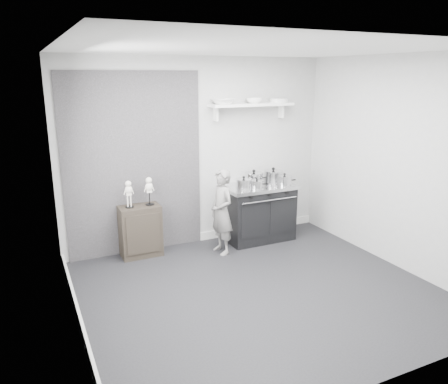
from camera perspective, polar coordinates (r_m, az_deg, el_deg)
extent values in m
plane|color=black|center=(5.25, 4.48, -12.75)|extent=(4.00, 4.00, 0.00)
cube|color=#A1A19F|center=(6.36, -3.34, 5.15)|extent=(4.00, 0.02, 2.70)
cube|color=#A1A19F|center=(3.40, 20.18, -4.72)|extent=(4.00, 0.02, 2.70)
cube|color=#A1A19F|center=(4.17, -19.76, -1.07)|extent=(0.02, 3.60, 2.70)
cube|color=#A1A19F|center=(6.01, 21.61, 3.51)|extent=(0.02, 3.60, 2.70)
cube|color=silver|center=(4.65, 5.19, 18.17)|extent=(4.00, 3.60, 0.02)
cube|color=black|center=(6.08, -11.63, 3.44)|extent=(1.90, 0.02, 2.50)
cube|color=silver|center=(7.09, 4.41, -4.60)|extent=(2.00, 0.03, 0.12)
cube|color=silver|center=(4.68, -18.05, -16.39)|extent=(0.03, 3.60, 0.12)
cube|color=white|center=(6.50, 3.69, 11.31)|extent=(1.30, 0.26, 0.04)
cube|color=white|center=(6.33, -1.08, 10.15)|extent=(0.03, 0.12, 0.20)
cube|color=white|center=(6.85, 7.48, 10.41)|extent=(0.03, 0.12, 0.20)
cube|color=black|center=(6.66, 4.49, -2.84)|extent=(1.00, 0.60, 0.80)
cube|color=silver|center=(6.54, 4.57, 0.69)|extent=(1.06, 0.64, 0.05)
cube|color=black|center=(6.29, 3.94, -3.72)|extent=(0.42, 0.02, 0.52)
cube|color=black|center=(6.53, 7.63, -3.12)|extent=(0.42, 0.02, 0.52)
cylinder|color=silver|center=(6.30, 6.03, -1.08)|extent=(0.90, 0.02, 0.02)
cylinder|color=black|center=(6.15, 3.58, -0.67)|extent=(0.04, 0.03, 0.04)
cylinder|color=black|center=(6.29, 5.98, -0.35)|extent=(0.04, 0.03, 0.04)
cylinder|color=black|center=(6.45, 8.26, -0.04)|extent=(0.04, 0.03, 0.04)
cube|color=black|center=(6.15, -10.86, -5.02)|extent=(0.55, 0.32, 0.72)
imported|color=slate|center=(6.06, -0.29, -2.62)|extent=(0.33, 0.47, 1.20)
cylinder|color=silver|center=(6.30, 2.59, 1.02)|extent=(0.23, 0.23, 0.13)
cylinder|color=silver|center=(6.28, 2.59, 1.67)|extent=(0.24, 0.24, 0.01)
sphere|color=black|center=(6.28, 2.60, 1.92)|extent=(0.04, 0.04, 0.04)
cylinder|color=black|center=(6.37, 3.82, 1.16)|extent=(0.10, 0.02, 0.02)
cylinder|color=silver|center=(6.58, 3.91, 1.74)|extent=(0.27, 0.27, 0.16)
cylinder|color=silver|center=(6.56, 3.92, 2.48)|extent=(0.28, 0.28, 0.02)
sphere|color=black|center=(6.55, 3.93, 2.75)|extent=(0.05, 0.05, 0.05)
cylinder|color=black|center=(6.67, 5.22, 1.88)|extent=(0.10, 0.02, 0.02)
cylinder|color=silver|center=(6.72, 6.43, 1.99)|extent=(0.27, 0.27, 0.17)
cylinder|color=silver|center=(6.70, 6.46, 2.75)|extent=(0.28, 0.28, 0.02)
sphere|color=black|center=(6.69, 6.46, 3.02)|extent=(0.05, 0.05, 0.05)
cylinder|color=black|center=(6.81, 7.70, 2.13)|extent=(0.10, 0.02, 0.02)
cylinder|color=silver|center=(6.54, 7.89, 1.43)|extent=(0.21, 0.21, 0.14)
cylinder|color=silver|center=(6.52, 7.91, 2.08)|extent=(0.22, 0.22, 0.01)
sphere|color=black|center=(6.52, 7.92, 2.30)|extent=(0.04, 0.04, 0.04)
cylinder|color=black|center=(6.62, 8.95, 1.56)|extent=(0.10, 0.02, 0.02)
cylinder|color=silver|center=(6.32, 4.29, 0.92)|extent=(0.19, 0.19, 0.11)
cylinder|color=silver|center=(6.30, 4.30, 1.47)|extent=(0.19, 0.19, 0.01)
sphere|color=black|center=(6.29, 4.31, 1.68)|extent=(0.03, 0.03, 0.03)
cylinder|color=black|center=(6.38, 5.34, 1.04)|extent=(0.10, 0.02, 0.02)
imported|color=white|center=(6.28, -0.15, 11.76)|extent=(0.32, 0.32, 0.08)
imported|color=white|center=(6.51, 3.97, 11.82)|extent=(0.24, 0.24, 0.07)
cylinder|color=silver|center=(6.73, 7.19, 11.79)|extent=(0.28, 0.28, 0.06)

